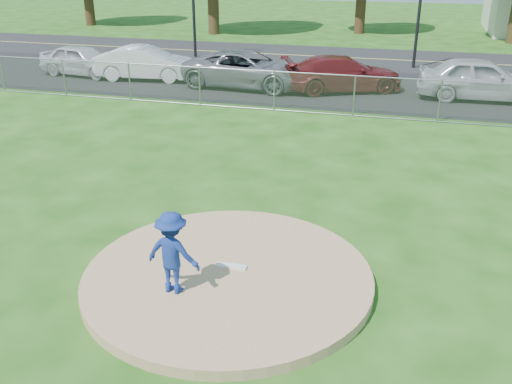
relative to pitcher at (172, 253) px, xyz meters
The scene contains 13 objects.
ground 10.88m from the pitcher, 86.15° to the left, with size 120.00×120.00×0.00m, color #1B4A10.
pitchers_mound 1.39m from the pitcher, 48.25° to the left, with size 5.40×5.40×0.20m, color tan.
pitching_rubber 1.45m from the pitcher, 54.37° to the left, with size 0.60×0.15×0.04m, color white.
chain_link_fence 12.84m from the pitcher, 86.75° to the left, with size 40.00×0.06×1.50m, color gray.
parking_lot 17.36m from the pitcher, 87.60° to the left, with size 50.00×8.00×0.01m, color black.
street 24.84m from the pitcher, 88.32° to the left, with size 60.00×7.00×0.01m, color black.
pitcher is the anchor object (origin of this frame).
traffic_cone 17.01m from the pitcher, 109.81° to the left, with size 0.33×0.33×0.65m, color #FF500D.
parked_car_silver 20.38m from the pitcher, 125.17° to the left, with size 1.71×4.25×1.45m, color silver.
parked_car_white 18.56m from the pitcher, 116.72° to the left, with size 1.62×4.63×1.53m, color white.
parked_car_gray 16.65m from the pitcher, 101.56° to the left, with size 2.61×5.65×1.57m, color slate.
parked_car_darkred 16.72m from the pitcher, 87.19° to the left, with size 2.09×5.15×1.50m, color maroon.
parked_car_pearl 17.84m from the pitcher, 68.95° to the left, with size 2.01×4.99×1.70m, color #BCBEC1.
Camera 1 is at (2.91, -8.71, 5.81)m, focal length 40.00 mm.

